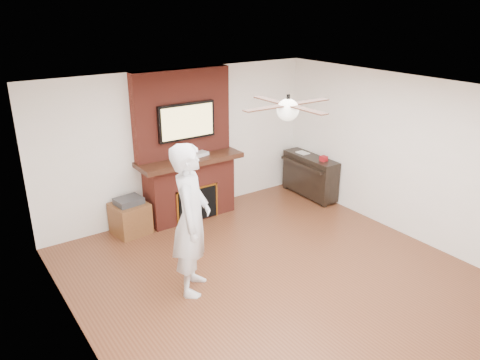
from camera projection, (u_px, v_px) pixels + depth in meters
room_shell at (285, 195)px, 5.79m from camera, size 5.36×5.86×2.86m
fireplace at (187, 161)px, 7.84m from camera, size 1.78×0.64×2.50m
tv at (187, 121)px, 7.56m from camera, size 1.00×0.08×0.60m
ceiling_fan at (288, 109)px, 5.40m from camera, size 1.21×1.21×0.31m
person at (191, 220)px, 5.75m from camera, size 0.82×0.86×1.96m
side_table at (130, 217)px, 7.46m from camera, size 0.58×0.58×0.60m
piano at (310, 175)px, 8.84m from camera, size 0.48×1.22×0.88m
cable_box at (197, 154)px, 7.80m from camera, size 0.42×0.30×0.05m
candle_orange at (186, 217)px, 7.98m from camera, size 0.07×0.07×0.12m
candle_green at (190, 216)px, 8.01m from camera, size 0.07×0.07×0.10m
candle_cream at (197, 214)px, 8.07m from camera, size 0.08×0.08×0.12m
candle_blue at (201, 214)px, 8.10m from camera, size 0.06×0.06×0.09m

